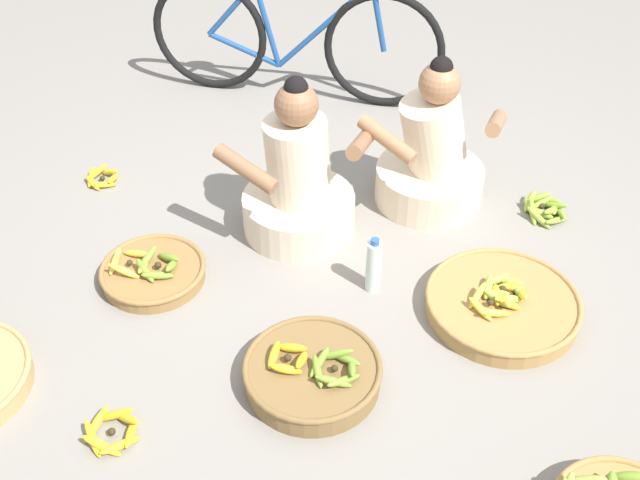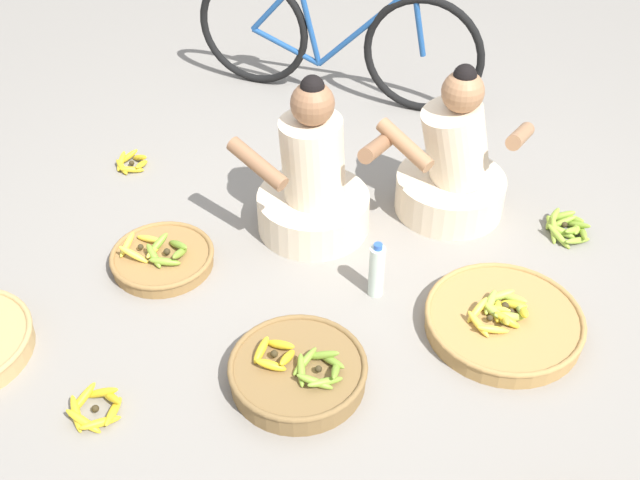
% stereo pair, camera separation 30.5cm
% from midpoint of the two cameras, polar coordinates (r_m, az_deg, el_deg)
% --- Properties ---
extents(ground_plane, '(10.00, 10.00, 0.00)m').
position_cam_midpoint_polar(ground_plane, '(3.42, -2.19, -2.49)').
color(ground_plane, gray).
extents(vendor_woman_front, '(0.68, 0.56, 0.79)m').
position_cam_midpoint_polar(vendor_woman_front, '(3.52, -4.08, 3.98)').
color(vendor_woman_front, beige).
rests_on(vendor_woman_front, ground).
extents(vendor_woman_behind, '(0.71, 0.55, 0.76)m').
position_cam_midpoint_polar(vendor_woman_behind, '(3.72, 5.88, 5.91)').
color(vendor_woman_behind, beige).
rests_on(vendor_woman_behind, ground).
extents(bicycle_leaning, '(1.70, 0.22, 0.73)m').
position_cam_midpoint_polar(bicycle_leaning, '(4.55, -3.87, 14.39)').
color(bicycle_leaning, black).
rests_on(bicycle_leaning, ground).
extents(banana_basket_mid_right, '(0.53, 0.53, 0.16)m').
position_cam_midpoint_polar(banana_basket_mid_right, '(2.95, -3.54, -9.82)').
color(banana_basket_mid_right, brown).
rests_on(banana_basket_mid_right, ground).
extents(banana_basket_front_left, '(0.46, 0.46, 0.14)m').
position_cam_midpoint_polar(banana_basket_front_left, '(3.47, -14.64, -2.36)').
color(banana_basket_front_left, olive).
rests_on(banana_basket_front_left, ground).
extents(banana_basket_near_vendor, '(0.64, 0.64, 0.14)m').
position_cam_midpoint_polar(banana_basket_near_vendor, '(3.26, 10.64, -4.72)').
color(banana_basket_near_vendor, '#A87F47').
rests_on(banana_basket_near_vendor, ground).
extents(loose_bananas_mid_left, '(0.18, 0.19, 0.08)m').
position_cam_midpoint_polar(loose_bananas_mid_left, '(4.14, -17.79, 4.28)').
color(loose_bananas_mid_left, gold).
rests_on(loose_bananas_mid_left, ground).
extents(loose_bananas_back_center, '(0.23, 0.26, 0.09)m').
position_cam_midpoint_polar(loose_bananas_back_center, '(3.84, 13.93, 2.18)').
color(loose_bananas_back_center, '#8CAD38').
rests_on(loose_bananas_back_center, ground).
extents(loose_bananas_back_left, '(0.22, 0.22, 0.09)m').
position_cam_midpoint_polar(loose_bananas_back_left, '(2.95, -17.97, -13.33)').
color(loose_bananas_back_left, gold).
rests_on(loose_bananas_back_left, ground).
extents(water_bottle, '(0.07, 0.07, 0.27)m').
position_cam_midpoint_polar(water_bottle, '(3.26, 1.29, -2.02)').
color(water_bottle, silver).
rests_on(water_bottle, ground).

